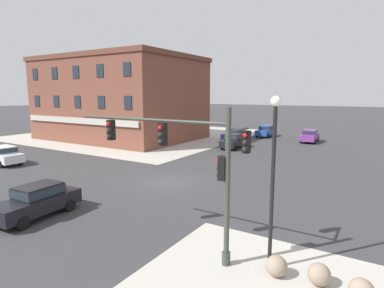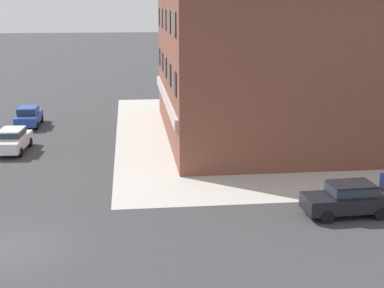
{
  "view_description": "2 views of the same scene",
  "coord_description": "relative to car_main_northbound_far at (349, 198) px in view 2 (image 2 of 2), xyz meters",
  "views": [
    {
      "loc": [
        13.25,
        -18.02,
        6.34
      ],
      "look_at": [
        2.32,
        -0.37,
        3.04
      ],
      "focal_mm": 29.61,
      "sensor_mm": 36.0,
      "label": 1
    },
    {
      "loc": [
        22.85,
        5.07,
        10.46
      ],
      "look_at": [
        -2.49,
        8.0,
        3.77
      ],
      "focal_mm": 51.88,
      "sensor_mm": 36.0,
      "label": 2
    }
  ],
  "objects": [
    {
      "name": "sidewalk_far_corner",
      "position": [
        -18.05,
        4.24,
        -0.92
      ],
      "size": [
        32.0,
        32.0,
        0.02
      ],
      "primitive_type": "cube",
      "color": "#B7B2A8",
      "rests_on": "ground"
    },
    {
      "name": "storefront_block_near_corner",
      "position": [
        -17.51,
        -0.32,
        4.76
      ],
      "size": [
        21.33,
        15.28,
        11.34
      ],
      "color": "brown",
      "rests_on": "ground"
    },
    {
      "name": "car_main_southbound_far",
      "position": [
        -22.32,
        -19.14,
        0.0
      ],
      "size": [
        4.4,
        1.9,
        1.68
      ],
      "color": "#23479E",
      "rests_on": "ground"
    },
    {
      "name": "car_cross_westbound",
      "position": [
        -14.1,
        -18.89,
        0.0
      ],
      "size": [
        4.51,
        2.13,
        1.68
      ],
      "color": "silver",
      "rests_on": "ground"
    },
    {
      "name": "ground_plane",
      "position": [
        1.95,
        -15.76,
        -0.92
      ],
      "size": [
        320.0,
        320.0,
        0.0
      ],
      "primitive_type": "plane",
      "color": "#38383A"
    },
    {
      "name": "car_main_northbound_far",
      "position": [
        0.0,
        0.0,
        0.0
      ],
      "size": [
        2.05,
        4.48,
        1.68
      ],
      "color": "black",
      "rests_on": "ground"
    }
  ]
}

